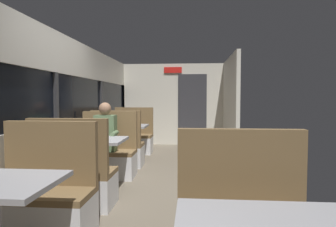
# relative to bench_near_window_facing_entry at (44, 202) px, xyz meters

# --- Properties ---
(ground_plane) EXTENTS (3.30, 9.20, 0.02)m
(ground_plane) POSITION_rel_bench_near_window_facing_entry_xyz_m (0.89, 1.39, -0.34)
(ground_plane) COLOR #665B4C
(carriage_window_panel_left) EXTENTS (0.09, 8.48, 2.30)m
(carriage_window_panel_left) POSITION_rel_bench_near_window_facing_entry_xyz_m (-0.56, 1.39, 0.78)
(carriage_window_panel_left) COLOR beige
(carriage_window_panel_left) RESTS_ON ground_plane
(carriage_end_bulkhead) EXTENTS (2.90, 0.11, 2.30)m
(carriage_end_bulkhead) POSITION_rel_bench_near_window_facing_entry_xyz_m (0.95, 5.59, 0.81)
(carriage_end_bulkhead) COLOR beige
(carriage_end_bulkhead) RESTS_ON ground_plane
(carriage_aisle_panel_right) EXTENTS (0.08, 2.40, 2.30)m
(carriage_aisle_panel_right) POSITION_rel_bench_near_window_facing_entry_xyz_m (2.34, 4.39, 0.82)
(carriage_aisle_panel_right) COLOR beige
(carriage_aisle_panel_right) RESTS_ON ground_plane
(bench_near_window_facing_entry) EXTENTS (0.95, 0.50, 1.10)m
(bench_near_window_facing_entry) POSITION_rel_bench_near_window_facing_entry_xyz_m (0.00, 0.00, 0.00)
(bench_near_window_facing_entry) COLOR silver
(bench_near_window_facing_entry) RESTS_ON ground_plane
(dining_table_mid_window) EXTENTS (0.90, 0.70, 0.74)m
(dining_table_mid_window) POSITION_rel_bench_near_window_facing_entry_xyz_m (0.00, 1.42, 0.31)
(dining_table_mid_window) COLOR #9E9EA3
(dining_table_mid_window) RESTS_ON ground_plane
(bench_mid_window_facing_end) EXTENTS (0.95, 0.50, 1.10)m
(bench_mid_window_facing_end) POSITION_rel_bench_near_window_facing_entry_xyz_m (0.00, 0.72, 0.00)
(bench_mid_window_facing_end) COLOR silver
(bench_mid_window_facing_end) RESTS_ON ground_plane
(bench_mid_window_facing_entry) EXTENTS (0.95, 0.50, 1.10)m
(bench_mid_window_facing_entry) POSITION_rel_bench_near_window_facing_entry_xyz_m (0.00, 2.12, 0.00)
(bench_mid_window_facing_entry) COLOR silver
(bench_mid_window_facing_entry) RESTS_ON ground_plane
(dining_table_far_window) EXTENTS (0.90, 0.70, 0.74)m
(dining_table_far_window) POSITION_rel_bench_near_window_facing_entry_xyz_m (0.00, 3.55, 0.31)
(dining_table_far_window) COLOR #9E9EA3
(dining_table_far_window) RESTS_ON ground_plane
(bench_far_window_facing_end) EXTENTS (0.95, 0.50, 1.10)m
(bench_far_window_facing_end) POSITION_rel_bench_near_window_facing_entry_xyz_m (0.00, 2.85, 0.00)
(bench_far_window_facing_end) COLOR silver
(bench_far_window_facing_end) RESTS_ON ground_plane
(bench_far_window_facing_entry) EXTENTS (0.95, 0.50, 1.10)m
(bench_far_window_facing_entry) POSITION_rel_bench_near_window_facing_entry_xyz_m (0.00, 4.25, 0.00)
(bench_far_window_facing_entry) COLOR silver
(bench_far_window_facing_entry) RESTS_ON ground_plane
(seated_passenger) EXTENTS (0.47, 0.55, 1.26)m
(seated_passenger) POSITION_rel_bench_near_window_facing_entry_xyz_m (0.00, 2.05, 0.21)
(seated_passenger) COLOR #26262D
(seated_passenger) RESTS_ON ground_plane
(coffee_cup_primary) EXTENTS (0.07, 0.07, 0.09)m
(coffee_cup_primary) POSITION_rel_bench_near_window_facing_entry_xyz_m (0.08, 1.43, 0.46)
(coffee_cup_primary) COLOR #B23333
(coffee_cup_primary) RESTS_ON dining_table_mid_window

